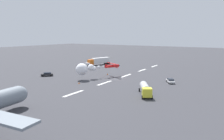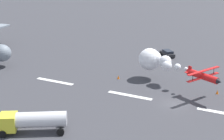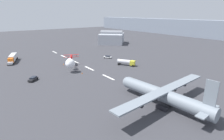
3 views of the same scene
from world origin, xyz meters
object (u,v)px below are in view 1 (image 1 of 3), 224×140
object	(u,v)px
fuel_tanker_truck	(145,89)
followme_car_yellow	(47,74)
traffic_cone_far	(79,83)
semi_truck_orange	(99,61)
traffic_cone_near	(107,74)
stunt_biplane_red	(85,69)
airport_staff_sedan	(170,81)

from	to	relation	value
fuel_tanker_truck	followme_car_yellow	bearing A→B (deg)	-96.66
traffic_cone_far	semi_truck_orange	bearing A→B (deg)	-153.26
followme_car_yellow	traffic_cone_near	bearing A→B (deg)	128.76
fuel_tanker_truck	followme_car_yellow	size ratio (longest dim) A/B	1.98
fuel_tanker_truck	followme_car_yellow	xyz separation A→B (m)	(-5.05, -43.18, -0.93)
semi_truck_orange	fuel_tanker_truck	distance (m)	60.78
fuel_tanker_truck	stunt_biplane_red	bearing A→B (deg)	-106.13
traffic_cone_near	fuel_tanker_truck	bearing A→B (deg)	51.38
fuel_tanker_truck	traffic_cone_far	world-z (taller)	fuel_tanker_truck
semi_truck_orange	traffic_cone_near	bearing A→B (deg)	41.92
semi_truck_orange	traffic_cone_far	world-z (taller)	semi_truck_orange
stunt_biplane_red	traffic_cone_near	size ratio (longest dim) A/B	22.35
stunt_biplane_red	airport_staff_sedan	distance (m)	29.91
fuel_tanker_truck	airport_staff_sedan	size ratio (longest dim) A/B	1.87
fuel_tanker_truck	airport_staff_sedan	distance (m)	18.23
traffic_cone_near	traffic_cone_far	size ratio (longest dim) A/B	1.00
traffic_cone_near	traffic_cone_far	xyz separation A→B (m)	(18.49, 0.74, 0.00)
followme_car_yellow	semi_truck_orange	bearing A→B (deg)	-178.19
stunt_biplane_red	airport_staff_sedan	world-z (taller)	stunt_biplane_red
stunt_biplane_red	traffic_cone_far	bearing A→B (deg)	21.24
stunt_biplane_red	followme_car_yellow	size ratio (longest dim) A/B	3.74
stunt_biplane_red	traffic_cone_far	size ratio (longest dim) A/B	22.35
stunt_biplane_red	traffic_cone_near	xyz separation A→B (m)	(-12.13, 1.73, -3.57)
airport_staff_sedan	traffic_cone_near	distance (m)	26.16
airport_staff_sedan	followme_car_yellow	bearing A→B (deg)	-73.58
semi_truck_orange	traffic_cone_far	distance (m)	45.11
fuel_tanker_truck	traffic_cone_near	xyz separation A→B (m)	(-19.81, -24.80, -1.37)
fuel_tanker_truck	airport_staff_sedan	xyz separation A→B (m)	(-18.16, 1.31, -0.93)
followme_car_yellow	traffic_cone_near	size ratio (longest dim) A/B	5.97
airport_staff_sedan	traffic_cone_far	xyz separation A→B (m)	(16.85, -25.36, -0.44)
stunt_biplane_red	airport_staff_sedan	size ratio (longest dim) A/B	3.55
followme_car_yellow	traffic_cone_near	distance (m)	23.58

